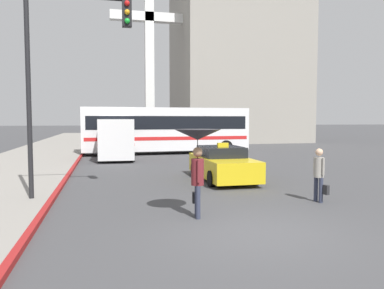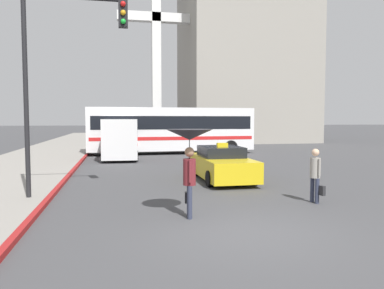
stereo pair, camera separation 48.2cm
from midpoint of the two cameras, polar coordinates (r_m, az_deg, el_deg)
The scene contains 9 objects.
ground_plane at distance 8.51m, azimuth 9.20°, elevation -13.02°, with size 300.00×300.00×0.00m, color #424244.
taxi at distance 15.21m, azimuth 5.49°, elevation -3.02°, with size 1.91×4.36×1.52m.
ambulance_van at distance 23.60m, azimuth -10.32°, elevation 1.13°, with size 2.20×5.15×2.47m.
city_bus at distance 27.06m, azimuth -2.69°, elevation 2.49°, with size 11.91×3.07×3.28m.
pedestrian_with_umbrella at distance 9.23m, azimuth 1.10°, elevation -0.05°, with size 1.17×1.17×2.22m.
pedestrian_man at distance 11.65m, azimuth 19.43°, elevation -4.05°, with size 0.34×0.58×1.60m.
traffic_light at distance 11.99m, azimuth -17.76°, elevation 12.75°, with size 3.06×0.38×6.37m.
building_tower_near at distance 45.01m, azimuth 8.27°, elevation 19.12°, with size 13.43×11.78×28.71m.
monument_cross at distance 39.78m, azimuth -5.11°, elevation 14.92°, with size 7.85×0.90×17.83m.
Camera 2 is at (-2.63, -7.67, 2.46)m, focal length 35.00 mm.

